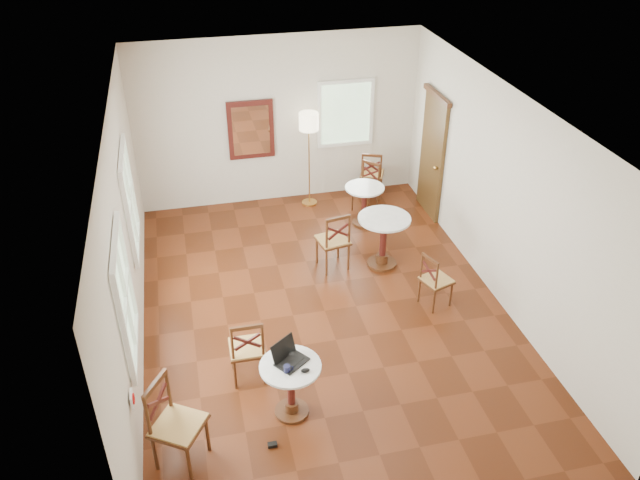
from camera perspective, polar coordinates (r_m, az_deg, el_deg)
The scene contains 17 objects.
ground at distance 9.08m, azimuth 0.43°, elevation -6.34°, with size 7.00×7.00×0.00m, color #53220E.
room_shell at distance 8.27m, azimuth -0.37°, elevation 5.09°, with size 5.02×7.02×3.01m.
cafe_table_near at distance 7.37m, azimuth -2.62°, elevation -12.72°, with size 0.69×0.69×0.73m.
cafe_table_mid at distance 9.79m, azimuth 5.69°, elevation 0.37°, with size 0.80×0.80×0.85m.
cafe_table_back at distance 10.91m, azimuth 3.97°, elevation 3.49°, with size 0.67×0.67×0.71m.
chair_near_a at distance 7.81m, azimuth -6.54°, elevation -9.61°, with size 0.44×0.44×0.94m.
chair_near_b at distance 7.01m, azimuth -12.77°, elevation -15.75°, with size 0.68×0.68×1.07m.
chair_mid_a at distance 9.70m, azimuth 1.20°, elevation -0.03°, with size 0.53×0.53×0.98m.
chair_mid_b at distance 9.10m, azimuth 10.26°, elevation -3.54°, with size 0.50×0.50×0.84m.
chair_back_a at distance 11.84m, azimuth 4.66°, elevation 5.93°, with size 0.55×0.55×0.90m.
chair_back_b at distance 11.38m, azimuth 4.16°, elevation 4.73°, with size 0.57×0.57×0.87m.
floor_lamp at distance 11.10m, azimuth -1.01°, elevation 10.00°, with size 0.34×0.34×1.74m.
laptop at distance 7.19m, azimuth -2.86°, elevation -10.35°, with size 0.45×0.43×0.25m.
mouse at distance 7.08m, azimuth -1.32°, elevation -11.57°, with size 0.10×0.06×0.04m, color black.
navy_mug at distance 7.07m, azimuth -2.94°, elevation -11.43°, with size 0.11×0.07×0.09m.
water_glass at distance 7.20m, azimuth -2.54°, elevation -10.36°, with size 0.06×0.06×0.11m, color white.
power_adapter at distance 7.36m, azimuth -4.27°, elevation -17.79°, with size 0.10×0.06×0.04m, color black.
Camera 1 is at (-1.67, -6.92, 5.63)m, focal length 35.80 mm.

